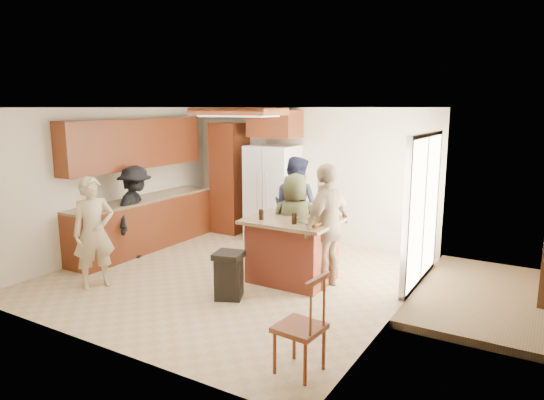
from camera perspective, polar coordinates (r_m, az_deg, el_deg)
The scene contains 12 objects.
person_front_left at distance 7.21m, azimuth -20.23°, elevation -3.62°, with size 0.57×0.42×1.57m, color tan.
person_behind_left at distance 8.13m, azimuth 2.77°, elevation -0.86°, with size 0.83×0.51×1.71m, color black.
person_behind_right at distance 7.31m, azimuth 2.70°, elevation -2.85°, with size 0.76×0.49×1.55m, color #383921.
person_side_right at distance 6.76m, azimuth 6.50°, elevation -3.10°, with size 1.03×0.53×1.76m, color tan.
person_counter at distance 8.47m, azimuth -15.70°, elevation -1.32°, with size 1.00×0.47×1.55m, color black.
left_cabinetry at distance 8.89m, azimuth -15.14°, elevation 0.45°, with size 0.64×3.00×2.30m.
back_wall_units at distance 9.61m, azimuth -3.71°, elevation 4.13°, with size 1.80×0.60×2.45m.
refrigerator at distance 9.20m, azimuth 0.08°, elevation 0.82°, with size 0.90×0.76×1.80m.
kitchen_island at distance 7.07m, azimuth 2.39°, elevation -5.83°, with size 1.28×1.03×0.93m.
island_items at distance 6.76m, azimuth 3.76°, elevation -2.27°, with size 0.96×0.71×0.15m.
trash_bin at distance 6.52m, azimuth -5.09°, elevation -8.76°, with size 0.45×0.45×0.63m.
spindle_chair at distance 4.74m, azimuth 3.49°, elevation -14.80°, with size 0.45×0.45×0.99m.
Camera 1 is at (4.05, -5.68, 2.51)m, focal length 32.00 mm.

